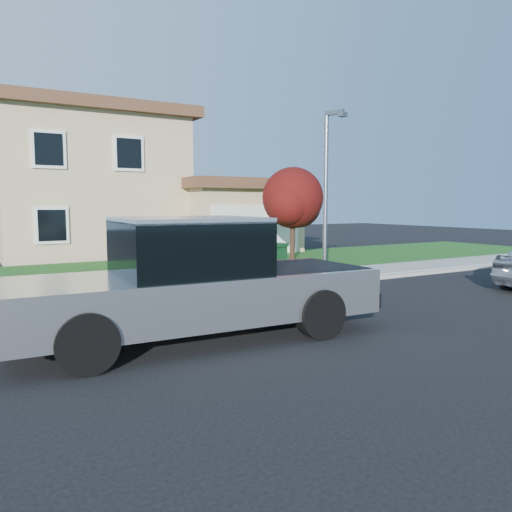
{
  "coord_description": "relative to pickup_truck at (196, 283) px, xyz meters",
  "views": [
    {
      "loc": [
        -5.33,
        -8.93,
        2.44
      ],
      "look_at": [
        0.75,
        1.34,
        1.2
      ],
      "focal_mm": 35.0,
      "sensor_mm": 36.0,
      "label": 1
    }
  ],
  "objects": [
    {
      "name": "street_lamp",
      "position": [
        5.12,
        2.67,
        1.79
      ],
      "size": [
        0.37,
        0.64,
        4.95
      ],
      "rotation": [
        0.0,
        0.0,
        0.34
      ],
      "color": "slate",
      "rests_on": "ground"
    },
    {
      "name": "house",
      "position": [
        3.04,
        17.11,
        2.14
      ],
      "size": [
        14.0,
        11.3,
        6.85
      ],
      "color": "tan",
      "rests_on": "ground"
    },
    {
      "name": "pickup_truck",
      "position": [
        0.0,
        0.0,
        0.0
      ],
      "size": [
        6.84,
        2.75,
        2.21
      ],
      "rotation": [
        0.0,
        0.0,
        -0.05
      ],
      "color": "black",
      "rests_on": "ground"
    },
    {
      "name": "woman",
      "position": [
        0.42,
        1.52,
        -0.26
      ],
      "size": [
        0.6,
        0.46,
        1.62
      ],
      "rotation": [
        0.0,
        0.0,
        2.93
      ],
      "color": "#E9AC7F",
      "rests_on": "ground"
    },
    {
      "name": "lawn",
      "position": [
        2.73,
        9.22,
        -0.98
      ],
      "size": [
        40.0,
        7.0,
        0.1
      ],
      "primitive_type": "cube",
      "color": "#154C17",
      "rests_on": "ground"
    },
    {
      "name": "ornamental_tree",
      "position": [
        8.45,
        9.07,
        1.55
      ],
      "size": [
        2.83,
        2.55,
        3.88
      ],
      "color": "black",
      "rests_on": "lawn"
    },
    {
      "name": "sidewalk",
      "position": [
        2.73,
        4.72,
        -0.96
      ],
      "size": [
        40.0,
        2.0,
        0.15
      ],
      "primitive_type": "cube",
      "color": "gray",
      "rests_on": "ground"
    },
    {
      "name": "curb",
      "position": [
        2.73,
        3.62,
        -0.97
      ],
      "size": [
        40.0,
        0.2,
        0.12
      ],
      "primitive_type": "cube",
      "color": "gray",
      "rests_on": "ground"
    },
    {
      "name": "trash_bin",
      "position": [
        3.98,
        3.82,
        -0.28
      ],
      "size": [
        0.97,
        1.04,
        1.18
      ],
      "rotation": [
        0.0,
        0.0,
        0.37
      ],
      "color": "#103D19",
      "rests_on": "sidewalk"
    },
    {
      "name": "ground",
      "position": [
        1.73,
        0.72,
        -1.03
      ],
      "size": [
        80.0,
        80.0,
        0.0
      ],
      "primitive_type": "plane",
      "color": "black",
      "rests_on": "ground"
    }
  ]
}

